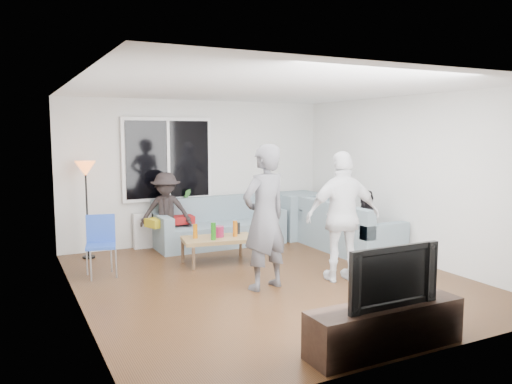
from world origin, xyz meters
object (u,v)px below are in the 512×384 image
spectator_back (166,212)px  floor_lamp (87,210)px  sofa_back_section (220,222)px  coffee_table (218,250)px  sofa_right_section (349,226)px  player_left (265,217)px  tv_console (385,327)px  television (387,274)px  side_chair (101,247)px  player_right (343,217)px  spectator_right (365,224)px

spectator_back → floor_lamp: bearing=-163.5°
sofa_back_section → coffee_table: bearing=-113.9°
sofa_right_section → player_left: 2.62m
floor_lamp → sofa_back_section: bearing=-2.3°
tv_console → television: bearing=0.0°
side_chair → tv_console: side_chair is taller
side_chair → television: television is taller
side_chair → floor_lamp: 1.23m
sofa_back_section → tv_console: sofa_back_section is taller
floor_lamp → tv_console: bearing=-68.3°
sofa_right_section → floor_lamp: 4.35m
spectator_back → coffee_table: bearing=-48.0°
coffee_table → floor_lamp: floor_lamp is taller
player_right → tv_console: 2.33m
side_chair → spectator_right: 4.14m
sofa_back_section → tv_console: 4.79m
coffee_table → player_left: 1.66m
sofa_back_section → television: television is taller
player_right → tv_console: bearing=77.9°
player_right → spectator_right: 1.52m
sofa_right_section → floor_lamp: floor_lamp is taller
sofa_right_section → floor_lamp: size_ratio=1.28×
sofa_right_section → coffee_table: bearing=83.2°
player_right → television: 2.24m
tv_console → spectator_right: bearing=54.0°
player_left → tv_console: (0.13, -2.17, -0.72)m
player_right → side_chair: bearing=-15.9°
tv_console → sofa_right_section: bearing=57.7°
coffee_table → television: size_ratio=1.10×
player_left → floor_lamp: bearing=-69.9°
floor_lamp → television: bearing=-68.3°
sofa_back_section → side_chair: (-2.26, -1.09, 0.01)m
coffee_table → spectator_right: spectator_right is taller
sofa_right_section → player_right: size_ratio=1.12×
player_left → spectator_back: size_ratio=1.40×
player_left → television: (0.13, -2.17, -0.21)m
player_left → television: size_ratio=1.88×
coffee_table → floor_lamp: bearing=145.6°
floor_lamp → spectator_right: floor_lamp is taller
television → side_chair: bearing=117.8°
coffee_table → tv_console: bearing=-87.3°
player_right → sofa_back_section: bearing=-62.6°
television → sofa_back_section: bearing=86.1°
floor_lamp → spectator_back: (1.28, -0.06, -0.11)m
side_chair → floor_lamp: size_ratio=0.55×
sofa_back_section → floor_lamp: floor_lamp is taller
floor_lamp → player_right: bearing=-44.4°
spectator_right → tv_console: bearing=-24.3°
player_right → television: (-0.98, -2.00, -0.16)m
spectator_back → television: size_ratio=1.35×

